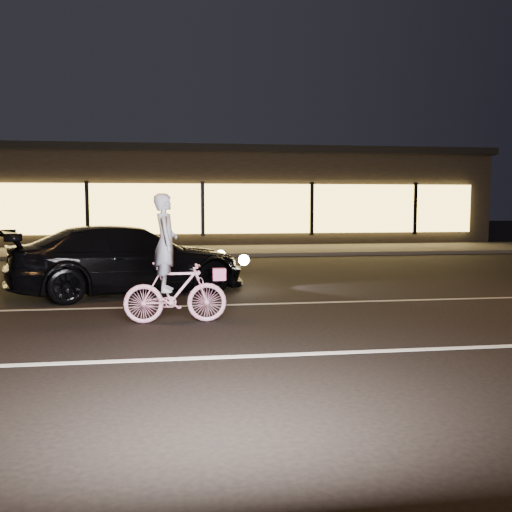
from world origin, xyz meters
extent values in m
plane|color=black|center=(0.00, 0.00, 0.00)|extent=(90.00, 90.00, 0.00)
cube|color=silver|center=(0.00, -1.50, 0.00)|extent=(60.00, 0.12, 0.01)
cube|color=gray|center=(0.00, 2.00, 0.00)|extent=(60.00, 0.10, 0.01)
cube|color=#383533|center=(0.00, 13.00, 0.06)|extent=(30.00, 4.00, 0.12)
cube|color=black|center=(0.00, 19.00, 2.00)|extent=(25.00, 8.00, 4.00)
cube|color=black|center=(0.00, 19.00, 4.05)|extent=(25.40, 8.40, 0.30)
cube|color=#FCC758|center=(0.00, 14.90, 1.60)|extent=(23.00, 0.15, 2.00)
cube|color=black|center=(-4.50, 14.82, 1.60)|extent=(0.15, 0.08, 2.20)
cube|color=black|center=(0.00, 14.82, 1.60)|extent=(0.15, 0.08, 2.20)
cube|color=black|center=(4.50, 14.82, 1.60)|extent=(0.15, 0.08, 2.20)
cube|color=black|center=(9.00, 14.82, 1.60)|extent=(0.15, 0.08, 2.20)
imported|color=#FF4190|center=(-1.15, 0.59, 0.48)|extent=(1.59, 0.45, 0.96)
imported|color=white|center=(-1.28, 0.59, 1.25)|extent=(0.36, 0.55, 1.50)
cube|color=#E84B85|center=(-0.46, 0.59, 0.75)|extent=(0.20, 0.16, 0.18)
imported|color=black|center=(-2.07, 3.67, 0.70)|extent=(5.17, 3.36, 1.39)
sphere|color=#FFF2BF|center=(-0.08, 4.99, 0.64)|extent=(0.23, 0.23, 0.23)
sphere|color=#FFF2BF|center=(0.31, 3.78, 0.64)|extent=(0.23, 0.23, 0.23)
camera|label=1|loc=(-1.15, -8.22, 1.87)|focal=40.00mm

